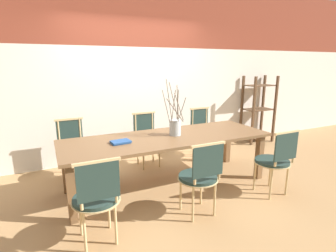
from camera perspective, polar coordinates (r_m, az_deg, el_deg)
The scene contains 12 objects.
ground_plane at distance 3.89m, azimuth 0.00°, elevation -12.60°, with size 16.00×16.00×0.00m, color #A87F51.
wall_rear at distance 4.80m, azimuth -7.37°, elevation 12.07°, with size 12.00×0.06×3.20m.
dining_table at distance 3.65m, azimuth 0.00°, elevation -3.50°, with size 2.88×0.98×0.72m.
chair_near_leftend at distance 2.63m, azimuth -15.25°, elevation -14.54°, with size 0.46×0.46×0.90m.
chair_near_left at distance 3.00m, azimuth 7.03°, elevation -10.47°, with size 0.46×0.46×0.90m.
chair_near_center at distance 3.71m, azimuth 22.34°, elevation -6.66°, with size 0.46×0.46×0.90m.
chair_far_leftend at distance 4.20m, azimuth -20.23°, elevation -4.17°, with size 0.46×0.46×0.90m.
chair_far_left at distance 4.45m, azimuth -4.57°, elevation -2.38°, with size 0.46×0.46×0.90m.
chair_far_center at distance 4.94m, azimuth 7.66°, elevation -0.84°, with size 0.46×0.46×0.90m.
vase_centerpiece at distance 3.67m, azimuth 1.56°, elevation -0.12°, with size 0.28×0.31×0.78m.
book_stack at distance 3.38m, azimuth -10.29°, elevation -3.44°, with size 0.26×0.19×0.03m.
shelving_rack at distance 6.10m, azimuth 19.04°, elevation 3.42°, with size 0.66×0.41×1.45m.
Camera 1 is at (-1.50, -3.15, 1.71)m, focal length 28.00 mm.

